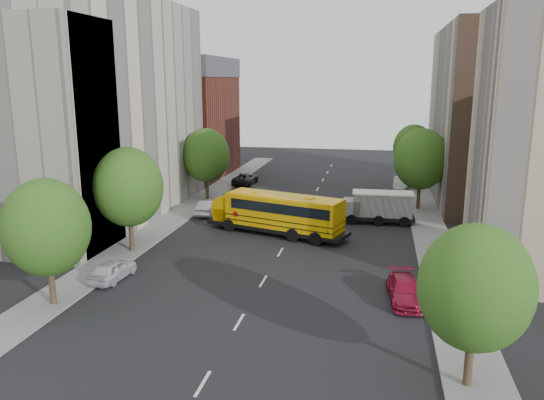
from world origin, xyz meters
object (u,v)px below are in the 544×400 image
(street_tree_0, at_px, (46,227))
(parked_car_4, at_px, (395,199))
(street_tree_4, at_px, (421,159))
(parked_car_2, at_px, (245,179))
(street_tree_3, at_px, (475,288))
(safari_truck, at_px, (377,207))
(parked_car_5, at_px, (401,184))
(parked_car_1, at_px, (209,207))
(street_tree_2, at_px, (206,155))
(street_tree_5, at_px, (414,148))
(street_tree_1, at_px, (128,187))
(parked_car_0, at_px, (113,270))
(parked_car_3, at_px, (405,290))
(school_bus, at_px, (275,211))

(street_tree_0, xyz_separation_m, parked_car_4, (19.80, 29.45, -4.00))
(street_tree_4, height_order, parked_car_2, street_tree_4)
(street_tree_3, relative_size, safari_truck, 1.05)
(street_tree_0, bearing_deg, street_tree_3, -10.30)
(street_tree_4, bearing_deg, parked_car_5, 98.48)
(street_tree_3, relative_size, parked_car_2, 1.40)
(street_tree_0, height_order, parked_car_1, street_tree_0)
(street_tree_2, relative_size, parked_car_4, 2.04)
(parked_car_4, height_order, parked_car_5, parked_car_5)
(parked_car_2, bearing_deg, parked_car_4, 157.78)
(street_tree_5, distance_m, safari_truck, 18.67)
(street_tree_0, bearing_deg, street_tree_2, 90.00)
(street_tree_1, height_order, parked_car_0, street_tree_1)
(parked_car_3, bearing_deg, parked_car_1, 129.42)
(safari_truck, relative_size, parked_car_0, 1.71)
(safari_truck, xyz_separation_m, parked_car_5, (2.57, 15.36, -0.75))
(street_tree_0, xyz_separation_m, parked_car_2, (1.86, 37.31, -3.93))
(street_tree_1, bearing_deg, parked_car_0, -76.02)
(parked_car_1, height_order, parked_car_2, parked_car_1)
(parked_car_4, bearing_deg, parked_car_2, 154.71)
(street_tree_2, xyz_separation_m, parked_car_4, (19.80, 1.45, -4.18))
(street_tree_3, bearing_deg, parked_car_4, 93.76)
(parked_car_0, height_order, parked_car_5, parked_car_5)
(school_bus, relative_size, safari_truck, 1.85)
(street_tree_4, height_order, parked_car_3, street_tree_4)
(street_tree_0, xyz_separation_m, school_bus, (9.69, 16.74, -2.71))
(street_tree_1, height_order, parked_car_3, street_tree_1)
(parked_car_0, distance_m, parked_car_2, 32.94)
(street_tree_2, height_order, street_tree_3, street_tree_2)
(street_tree_2, bearing_deg, street_tree_5, 28.61)
(safari_truck, xyz_separation_m, parked_car_1, (-15.83, -0.06, -0.80))
(parked_car_3, height_order, parked_car_4, parked_car_3)
(street_tree_3, xyz_separation_m, school_bus, (-12.31, 20.74, -2.52))
(parked_car_5, bearing_deg, parked_car_1, -135.74)
(street_tree_3, relative_size, parked_car_4, 1.88)
(street_tree_3, relative_size, parked_car_0, 1.80)
(street_tree_5, bearing_deg, parked_car_0, -120.04)
(street_tree_0, bearing_deg, safari_truck, 50.70)
(parked_car_2, height_order, parked_car_5, parked_car_5)
(street_tree_5, bearing_deg, street_tree_0, -118.81)
(street_tree_3, xyz_separation_m, parked_car_4, (-2.20, 33.45, -3.81))
(school_bus, relative_size, parked_car_5, 2.73)
(parked_car_4, bearing_deg, street_tree_5, 76.58)
(street_tree_3, bearing_deg, street_tree_5, 90.00)
(safari_truck, bearing_deg, street_tree_3, -83.31)
(parked_car_3, bearing_deg, street_tree_4, 78.69)
(street_tree_2, bearing_deg, parked_car_2, 78.73)
(street_tree_3, xyz_separation_m, parked_car_3, (-2.20, 8.59, -3.78))
(street_tree_2, height_order, parked_car_5, street_tree_2)
(street_tree_5, distance_m, parked_car_3, 35.70)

